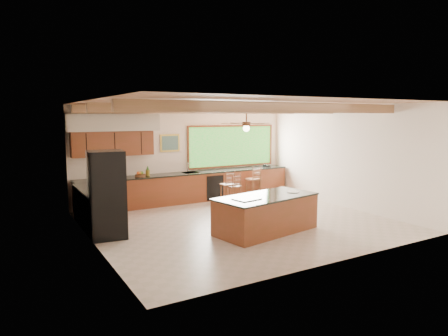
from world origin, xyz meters
TOP-DOWN VIEW (x-y plane):
  - ground at (0.00, 0.00)m, footprint 7.20×7.20m
  - room_shell at (-0.17, 0.65)m, footprint 7.27×6.54m
  - counter_run at (-0.82, 2.52)m, footprint 7.12×3.10m
  - island at (0.08, -0.99)m, footprint 2.61×1.56m
  - refrigerator at (-3.22, 0.40)m, footprint 0.83×0.81m
  - bar_stool_a at (0.71, 1.76)m, footprint 0.40×0.40m
  - bar_stool_b at (0.78, 1.55)m, footprint 0.39×0.39m
  - bar_stool_c at (2.18, 2.40)m, footprint 0.46×0.46m
  - bar_stool_d at (1.90, 2.15)m, footprint 0.43×0.43m

SIDE VIEW (x-z plane):
  - ground at x=0.00m, z-range 0.00..0.00m
  - island at x=0.08m, z-range -0.01..0.86m
  - counter_run at x=-0.82m, z-range -0.15..1.08m
  - bar_stool_c at x=2.18m, z-range 0.09..1.06m
  - bar_stool_b at x=0.78m, z-range 0.09..1.10m
  - bar_stool_a at x=0.71m, z-range 0.10..1.16m
  - bar_stool_d at x=1.90m, z-range 0.10..1.19m
  - refrigerator at x=-3.22m, z-range 0.00..1.94m
  - room_shell at x=-0.17m, z-range 0.70..3.72m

